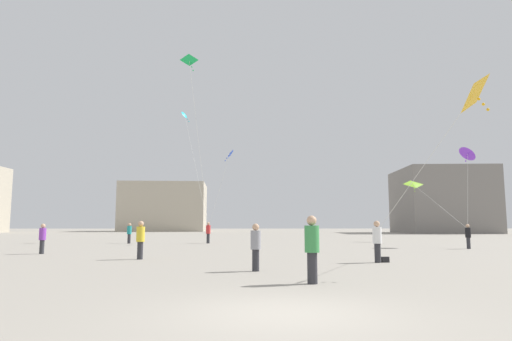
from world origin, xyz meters
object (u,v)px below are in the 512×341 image
Objects in this scene: person_in_black at (468,235)px; kite_cyan_diamond at (185,117)px; kite_violet_diamond at (468,153)px; building_centre_hall at (165,207)px; building_right_hall at (441,201)px; kite_emerald_delta at (190,69)px; person_in_purple at (42,237)px; person_in_green at (312,246)px; kite_amber_delta at (473,95)px; kite_cobalt_diamond at (230,154)px; person_in_teal at (129,232)px; person_in_grey at (256,245)px; handbag_beside_flyer at (385,260)px; kite_lime_delta at (414,185)px; person_in_yellow at (140,238)px; person_in_white at (377,240)px; person_in_red at (208,232)px.

person_in_black is 25.98m from kite_cyan_diamond.
kite_violet_diamond is 0.32× the size of building_centre_hall.
kite_violet_diamond is 52.22m from building_right_hall.
building_centre_hall is (-14.24, 69.91, -7.48)m from kite_emerald_delta.
kite_cyan_diamond is (5.45, 16.28, 10.74)m from person_in_purple.
building_centre_hall is (-12.55, 59.87, -6.31)m from kite_cyan_diamond.
person_in_green is 0.34× the size of kite_amber_delta.
building_right_hall is (37.07, 43.44, -1.66)m from kite_cobalt_diamond.
person_in_teal is 24.39m from person_in_grey.
building_right_hall is at bearing -54.64° from person_in_green.
handbag_beside_flyer is at bearing -128.91° from kite_violet_diamond.
kite_lime_delta is at bearing -116.92° from building_right_hall.
person_in_grey is (10.13, -22.19, -0.03)m from person_in_teal.
person_in_yellow is 5.54× the size of handbag_beside_flyer.
person_in_black is (24.46, -8.59, -0.05)m from person_in_teal.
person_in_black is at bearing 48.58° from person_in_white.
person_in_white is at bearing -62.92° from kite_cyan_diamond.
kite_cyan_diamond is at bearing -69.77° from person_in_teal.
person_in_yellow is 0.14× the size of kite_emerald_delta.
person_in_teal is 1.04× the size of person_in_grey.
kite_emerald_delta is 23.69m from kite_lime_delta.
kite_cobalt_diamond is (-16.04, 7.78, 6.56)m from person_in_black.
person_in_red is at bearing -51.34° from kite_cyan_diamond.
person_in_black is 0.25× the size of kite_cobalt_diamond.
handbag_beside_flyer is at bearing -163.35° from person_in_red.
building_right_hall is at bearing 63.94° from person_in_white.
kite_violet_diamond is at bearing -64.71° from person_in_green.
kite_amber_delta reaches higher than person_in_purple.
kite_amber_delta reaches higher than person_in_yellow.
kite_cobalt_diamond reaches higher than person_in_black.
person_in_purple is 0.09× the size of building_centre_hall.
kite_violet_diamond is (14.53, 19.62, 5.78)m from person_in_green.
kite_emerald_delta reaches higher than kite_amber_delta.
kite_emerald_delta reaches higher than person_in_white.
kite_lime_delta is 25.05m from handbag_beside_flyer.
person_in_black is 17.04m from kite_amber_delta.
person_in_purple is at bearing 17.85° from person_in_green.
kite_violet_diamond is at bearing 50.41° from person_in_white.
person_in_red is 0.14× the size of kite_emerald_delta.
person_in_purple is 15.22m from kite_emerald_delta.
person_in_grey is at bearing 141.12° from person_in_yellow.
person_in_red is (-3.52, 22.32, 0.07)m from person_in_grey.
kite_cobalt_diamond is at bearing -82.25° from person_in_grey.
person_in_grey is (-5.26, -3.33, -0.07)m from person_in_white.
kite_emerald_delta is 38.46× the size of handbag_beside_flyer.
person_in_red is 5.57× the size of handbag_beside_flyer.
handbag_beside_flyer is (17.14, -5.82, -0.78)m from person_in_purple.
person_in_red reaches higher than person_in_teal.
building_right_hall reaches higher than person_in_teal.
handbag_beside_flyer is at bearing -12.16° from person_in_purple.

